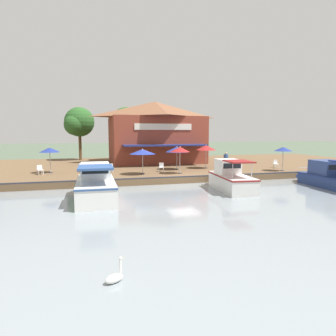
{
  "coord_description": "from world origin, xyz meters",
  "views": [
    {
      "loc": [
        23.2,
        -7.73,
        4.23
      ],
      "look_at": [
        -1.0,
        -1.15,
        1.3
      ],
      "focal_mm": 32.0,
      "sensor_mm": 36.0,
      "label": 1
    }
  ],
  "objects_px": {
    "cafe_chair_far_corner_seat": "(276,163)",
    "patio_umbrella_far_corner": "(206,148)",
    "cafe_chair_facing_river": "(161,167)",
    "tree_upstream_bank": "(78,123)",
    "cafe_chair_back_row_seat": "(239,164)",
    "motorboat_outer_channel": "(229,178)",
    "patio_umbrella_mid_patio_left": "(177,149)",
    "cafe_chair_mid_patio": "(82,167)",
    "cafe_chair_under_first_umbrella": "(40,169)",
    "patio_umbrella_mid_patio_right": "(283,149)",
    "motorboat_mid_row": "(96,184)",
    "patio_umbrella_near_quay_edge": "(143,152)",
    "motorboat_far_downstream": "(330,177)",
    "patio_umbrella_back_row": "(50,150)",
    "cafe_chair_beside_entrance": "(111,168)",
    "tree_downstream_bank": "(125,123)",
    "waterfront_restaurant": "(155,131)",
    "patio_umbrella_by_entrance": "(180,149)",
    "person_at_quay_edge": "(226,158)",
    "swan": "(115,277)"
  },
  "relations": [
    {
      "from": "cafe_chair_far_corner_seat",
      "to": "patio_umbrella_far_corner",
      "type": "bearing_deg",
      "value": -103.38
    },
    {
      "from": "patio_umbrella_far_corner",
      "to": "cafe_chair_facing_river",
      "type": "height_order",
      "value": "patio_umbrella_far_corner"
    },
    {
      "from": "tree_upstream_bank",
      "to": "cafe_chair_facing_river",
      "type": "bearing_deg",
      "value": 27.57
    },
    {
      "from": "cafe_chair_facing_river",
      "to": "cafe_chair_back_row_seat",
      "type": "relative_size",
      "value": 1.0
    },
    {
      "from": "motorboat_outer_channel",
      "to": "patio_umbrella_mid_patio_left",
      "type": "bearing_deg",
      "value": -170.01
    },
    {
      "from": "patio_umbrella_far_corner",
      "to": "cafe_chair_mid_patio",
      "type": "xyz_separation_m",
      "value": [
        -0.24,
        -12.38,
        -1.65
      ]
    },
    {
      "from": "patio_umbrella_far_corner",
      "to": "motorboat_outer_channel",
      "type": "distance_m",
      "value": 9.02
    },
    {
      "from": "cafe_chair_under_first_umbrella",
      "to": "cafe_chair_far_corner_seat",
      "type": "distance_m",
      "value": 23.1
    },
    {
      "from": "patio_umbrella_mid_patio_right",
      "to": "motorboat_mid_row",
      "type": "height_order",
      "value": "patio_umbrella_mid_patio_right"
    },
    {
      "from": "patio_umbrella_near_quay_edge",
      "to": "motorboat_outer_channel",
      "type": "height_order",
      "value": "patio_umbrella_near_quay_edge"
    },
    {
      "from": "patio_umbrella_near_quay_edge",
      "to": "patio_umbrella_far_corner",
      "type": "bearing_deg",
      "value": 111.39
    },
    {
      "from": "motorboat_far_downstream",
      "to": "tree_upstream_bank",
      "type": "relative_size",
      "value": 1.03
    },
    {
      "from": "motorboat_mid_row",
      "to": "motorboat_far_downstream",
      "type": "distance_m",
      "value": 17.79
    },
    {
      "from": "patio_umbrella_near_quay_edge",
      "to": "cafe_chair_facing_river",
      "type": "distance_m",
      "value": 2.81
    },
    {
      "from": "patio_umbrella_back_row",
      "to": "motorboat_mid_row",
      "type": "xyz_separation_m",
      "value": [
        9.45,
        3.75,
        -1.77
      ]
    },
    {
      "from": "cafe_chair_beside_entrance",
      "to": "tree_downstream_bank",
      "type": "distance_m",
      "value": 13.72
    },
    {
      "from": "cafe_chair_beside_entrance",
      "to": "waterfront_restaurant",
      "type": "bearing_deg",
      "value": 146.26
    },
    {
      "from": "waterfront_restaurant",
      "to": "patio_umbrella_mid_patio_right",
      "type": "distance_m",
      "value": 15.83
    },
    {
      "from": "patio_umbrella_far_corner",
      "to": "motorboat_far_downstream",
      "type": "xyz_separation_m",
      "value": [
        9.82,
        6.37,
        -1.94
      ]
    },
    {
      "from": "patio_umbrella_by_entrance",
      "to": "patio_umbrella_mid_patio_right",
      "type": "bearing_deg",
      "value": 85.9
    },
    {
      "from": "cafe_chair_under_first_umbrella",
      "to": "tree_downstream_bank",
      "type": "distance_m",
      "value": 15.79
    },
    {
      "from": "patio_umbrella_mid_patio_left",
      "to": "cafe_chair_facing_river",
      "type": "bearing_deg",
      "value": -55.23
    },
    {
      "from": "cafe_chair_facing_river",
      "to": "cafe_chair_under_first_umbrella",
      "type": "bearing_deg",
      "value": -94.89
    },
    {
      "from": "patio_umbrella_near_quay_edge",
      "to": "cafe_chair_under_first_umbrella",
      "type": "relative_size",
      "value": 2.68
    },
    {
      "from": "cafe_chair_mid_patio",
      "to": "tree_downstream_bank",
      "type": "height_order",
      "value": "tree_downstream_bank"
    },
    {
      "from": "patio_umbrella_back_row",
      "to": "person_at_quay_edge",
      "type": "distance_m",
      "value": 17.32
    },
    {
      "from": "patio_umbrella_near_quay_edge",
      "to": "cafe_chair_back_row_seat",
      "type": "height_order",
      "value": "patio_umbrella_near_quay_edge"
    },
    {
      "from": "cafe_chair_facing_river",
      "to": "cafe_chair_far_corner_seat",
      "type": "xyz_separation_m",
      "value": [
        0.14,
        12.31,
        0.0
      ]
    },
    {
      "from": "patio_umbrella_back_row",
      "to": "swan",
      "type": "bearing_deg",
      "value": 10.52
    },
    {
      "from": "waterfront_restaurant",
      "to": "person_at_quay_edge",
      "type": "xyz_separation_m",
      "value": [
        8.62,
        5.62,
        -2.8
      ]
    },
    {
      "from": "cafe_chair_back_row_seat",
      "to": "motorboat_outer_channel",
      "type": "distance_m",
      "value": 8.4
    },
    {
      "from": "waterfront_restaurant",
      "to": "person_at_quay_edge",
      "type": "relative_size",
      "value": 6.99
    },
    {
      "from": "cafe_chair_beside_entrance",
      "to": "tree_upstream_bank",
      "type": "height_order",
      "value": "tree_upstream_bank"
    },
    {
      "from": "motorboat_outer_channel",
      "to": "tree_upstream_bank",
      "type": "distance_m",
      "value": 25.03
    },
    {
      "from": "patio_umbrella_near_quay_edge",
      "to": "cafe_chair_under_first_umbrella",
      "type": "distance_m",
      "value": 9.15
    },
    {
      "from": "patio_umbrella_mid_patio_left",
      "to": "motorboat_outer_channel",
      "type": "height_order",
      "value": "patio_umbrella_mid_patio_left"
    },
    {
      "from": "tree_downstream_bank",
      "to": "swan",
      "type": "bearing_deg",
      "value": -7.78
    },
    {
      "from": "patio_umbrella_by_entrance",
      "to": "cafe_chair_mid_patio",
      "type": "height_order",
      "value": "patio_umbrella_by_entrance"
    },
    {
      "from": "motorboat_mid_row",
      "to": "motorboat_far_downstream",
      "type": "bearing_deg",
      "value": 87.73
    },
    {
      "from": "patio_umbrella_by_entrance",
      "to": "cafe_chair_back_row_seat",
      "type": "xyz_separation_m",
      "value": [
        -1.6,
        6.73,
        -1.7
      ]
    },
    {
      "from": "cafe_chair_facing_river",
      "to": "patio_umbrella_mid_patio_left",
      "type": "bearing_deg",
      "value": 124.77
    },
    {
      "from": "patio_umbrella_back_row",
      "to": "cafe_chair_under_first_umbrella",
      "type": "bearing_deg",
      "value": -37.67
    },
    {
      "from": "cafe_chair_back_row_seat",
      "to": "cafe_chair_beside_entrance",
      "type": "bearing_deg",
      "value": -92.28
    },
    {
      "from": "patio_umbrella_by_entrance",
      "to": "swan",
      "type": "distance_m",
      "value": 19.14
    },
    {
      "from": "cafe_chair_beside_entrance",
      "to": "swan",
      "type": "height_order",
      "value": "cafe_chair_beside_entrance"
    },
    {
      "from": "patio_umbrella_mid_patio_left",
      "to": "swan",
      "type": "bearing_deg",
      "value": -21.43
    },
    {
      "from": "cafe_chair_mid_patio",
      "to": "cafe_chair_far_corner_seat",
      "type": "height_order",
      "value": "same"
    },
    {
      "from": "patio_umbrella_back_row",
      "to": "motorboat_mid_row",
      "type": "height_order",
      "value": "patio_umbrella_back_row"
    },
    {
      "from": "cafe_chair_under_first_umbrella",
      "to": "person_at_quay_edge",
      "type": "height_order",
      "value": "person_at_quay_edge"
    },
    {
      "from": "cafe_chair_back_row_seat",
      "to": "motorboat_mid_row",
      "type": "bearing_deg",
      "value": -62.42
    }
  ]
}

